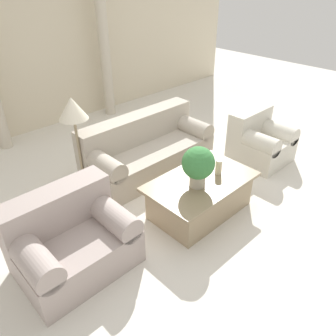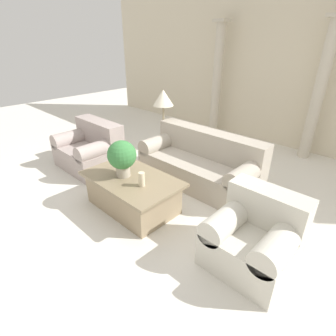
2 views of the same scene
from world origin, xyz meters
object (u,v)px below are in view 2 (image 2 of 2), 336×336
(sofa_long, at_px, (201,163))
(potted_plant, at_px, (122,156))
(coffee_table, at_px, (133,192))
(floor_lamp, at_px, (163,101))
(armchair, at_px, (255,235))
(loveseat, at_px, (91,149))

(sofa_long, bearing_deg, potted_plant, -104.09)
(coffee_table, distance_m, potted_plant, 0.54)
(potted_plant, xyz_separation_m, floor_lamp, (-0.69, 1.48, 0.39))
(potted_plant, relative_size, floor_lamp, 0.37)
(sofa_long, relative_size, armchair, 2.42)
(sofa_long, distance_m, potted_plant, 1.42)
(coffee_table, distance_m, floor_lamp, 1.89)
(loveseat, height_order, armchair, loveseat)
(sofa_long, xyz_separation_m, potted_plant, (-0.33, -1.31, 0.44))
(loveseat, distance_m, floor_lamp, 1.59)
(floor_lamp, relative_size, armchair, 1.65)
(coffee_table, bearing_deg, loveseat, 168.31)
(sofa_long, bearing_deg, floor_lamp, 170.60)
(sofa_long, relative_size, loveseat, 1.76)
(armchair, bearing_deg, floor_lamp, 154.55)
(sofa_long, xyz_separation_m, coffee_table, (-0.21, -1.27, -0.09))
(coffee_table, xyz_separation_m, armchair, (1.70, 0.24, 0.10))
(loveseat, bearing_deg, floor_lamp, 54.23)
(potted_plant, bearing_deg, coffee_table, 18.79)
(sofa_long, height_order, coffee_table, sofa_long)
(sofa_long, distance_m, coffee_table, 1.29)
(loveseat, relative_size, floor_lamp, 0.83)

